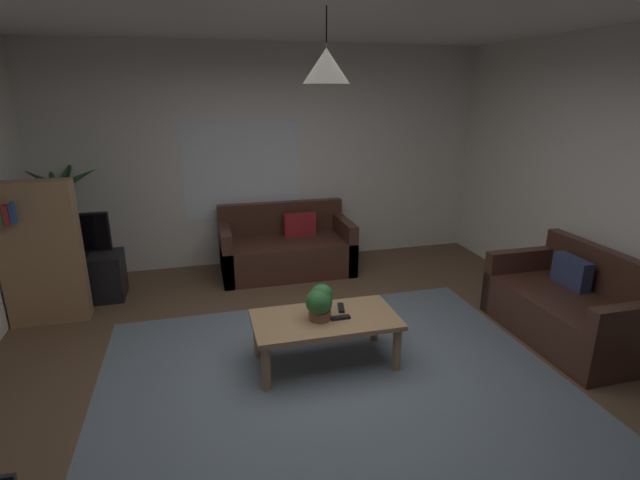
{
  "coord_description": "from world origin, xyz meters",
  "views": [
    {
      "loc": [
        -0.91,
        -3.19,
        2.21
      ],
      "look_at": [
        0.0,
        0.3,
        1.05
      ],
      "focal_mm": 26.73,
      "sensor_mm": 36.0,
      "label": 1
    }
  ],
  "objects_px": {
    "couch_right_side": "(571,310)",
    "potted_palm_corner": "(67,228)",
    "remote_on_table_0": "(340,318)",
    "bookshelf_corner": "(41,253)",
    "coffee_table": "(325,324)",
    "remote_on_table_1": "(341,308)",
    "pendant_lamp": "(326,66)",
    "book_on_table_0": "(318,315)",
    "tv_stand": "(80,278)",
    "potted_plant_on_table": "(320,301)",
    "tv": "(72,235)",
    "couch_under_window": "(286,250)"
  },
  "relations": [
    {
      "from": "book_on_table_0",
      "to": "tv",
      "type": "height_order",
      "value": "tv"
    },
    {
      "from": "tv",
      "to": "pendant_lamp",
      "type": "height_order",
      "value": "pendant_lamp"
    },
    {
      "from": "potted_plant_on_table",
      "to": "tv",
      "type": "bearing_deg",
      "value": 139.53
    },
    {
      "from": "remote_on_table_1",
      "to": "pendant_lamp",
      "type": "bearing_deg",
      "value": -132.32
    },
    {
      "from": "potted_plant_on_table",
      "to": "bookshelf_corner",
      "type": "bearing_deg",
      "value": 148.9
    },
    {
      "from": "remote_on_table_1",
      "to": "bookshelf_corner",
      "type": "height_order",
      "value": "bookshelf_corner"
    },
    {
      "from": "book_on_table_0",
      "to": "tv_stand",
      "type": "height_order",
      "value": "tv_stand"
    },
    {
      "from": "couch_right_side",
      "to": "book_on_table_0",
      "type": "relative_size",
      "value": 10.15
    },
    {
      "from": "coffee_table",
      "to": "bookshelf_corner",
      "type": "bearing_deg",
      "value": 149.57
    },
    {
      "from": "pendant_lamp",
      "to": "couch_right_side",
      "type": "bearing_deg",
      "value": -3.79
    },
    {
      "from": "potted_palm_corner",
      "to": "pendant_lamp",
      "type": "bearing_deg",
      "value": -44.87
    },
    {
      "from": "book_on_table_0",
      "to": "potted_palm_corner",
      "type": "distance_m",
      "value": 3.35
    },
    {
      "from": "pendant_lamp",
      "to": "remote_on_table_1",
      "type": "bearing_deg",
      "value": 34.84
    },
    {
      "from": "couch_right_side",
      "to": "potted_plant_on_table",
      "type": "height_order",
      "value": "couch_right_side"
    },
    {
      "from": "bookshelf_corner",
      "to": "remote_on_table_1",
      "type": "bearing_deg",
      "value": -26.7
    },
    {
      "from": "remote_on_table_0",
      "to": "bookshelf_corner",
      "type": "distance_m",
      "value": 2.94
    },
    {
      "from": "coffee_table",
      "to": "potted_palm_corner",
      "type": "xyz_separation_m",
      "value": [
        -2.41,
        2.4,
        0.33
      ]
    },
    {
      "from": "potted_palm_corner",
      "to": "bookshelf_corner",
      "type": "bearing_deg",
      "value": -90.48
    },
    {
      "from": "remote_on_table_1",
      "to": "book_on_table_0",
      "type": "bearing_deg",
      "value": -146.22
    },
    {
      "from": "couch_right_side",
      "to": "remote_on_table_1",
      "type": "xyz_separation_m",
      "value": [
        -2.11,
        0.27,
        0.15
      ]
    },
    {
      "from": "tv_stand",
      "to": "bookshelf_corner",
      "type": "xyz_separation_m",
      "value": [
        -0.18,
        -0.46,
        0.46
      ]
    },
    {
      "from": "couch_right_side",
      "to": "potted_palm_corner",
      "type": "height_order",
      "value": "potted_palm_corner"
    },
    {
      "from": "book_on_table_0",
      "to": "pendant_lamp",
      "type": "relative_size",
      "value": 0.29
    },
    {
      "from": "coffee_table",
      "to": "tv_stand",
      "type": "xyz_separation_m",
      "value": [
        -2.23,
        1.88,
        -0.11
      ]
    },
    {
      "from": "remote_on_table_0",
      "to": "pendant_lamp",
      "type": "height_order",
      "value": "pendant_lamp"
    },
    {
      "from": "couch_under_window",
      "to": "couch_right_side",
      "type": "xyz_separation_m",
      "value": [
        2.19,
        -2.3,
        0.0
      ]
    },
    {
      "from": "pendant_lamp",
      "to": "couch_under_window",
      "type": "bearing_deg",
      "value": 87.77
    },
    {
      "from": "coffee_table",
      "to": "potted_palm_corner",
      "type": "distance_m",
      "value": 3.41
    },
    {
      "from": "couch_right_side",
      "to": "coffee_table",
      "type": "distance_m",
      "value": 2.28
    },
    {
      "from": "couch_under_window",
      "to": "coffee_table",
      "type": "relative_size",
      "value": 1.35
    },
    {
      "from": "potted_plant_on_table",
      "to": "pendant_lamp",
      "type": "relative_size",
      "value": 0.58
    },
    {
      "from": "potted_plant_on_table",
      "to": "couch_right_side",
      "type": "bearing_deg",
      "value": -3.49
    },
    {
      "from": "remote_on_table_0",
      "to": "bookshelf_corner",
      "type": "height_order",
      "value": "bookshelf_corner"
    },
    {
      "from": "couch_under_window",
      "to": "book_on_table_0",
      "type": "xyz_separation_m",
      "value": [
        -0.14,
        -2.12,
        0.16
      ]
    },
    {
      "from": "tv_stand",
      "to": "pendant_lamp",
      "type": "relative_size",
      "value": 1.8
    },
    {
      "from": "couch_under_window",
      "to": "potted_plant_on_table",
      "type": "bearing_deg",
      "value": -93.49
    },
    {
      "from": "book_on_table_0",
      "to": "potted_plant_on_table",
      "type": "relative_size",
      "value": 0.49
    },
    {
      "from": "book_on_table_0",
      "to": "tv",
      "type": "xyz_separation_m",
      "value": [
        -2.18,
        1.82,
        0.31
      ]
    },
    {
      "from": "potted_plant_on_table",
      "to": "bookshelf_corner",
      "type": "height_order",
      "value": "bookshelf_corner"
    },
    {
      "from": "remote_on_table_0",
      "to": "couch_under_window",
      "type": "bearing_deg",
      "value": 179.77
    },
    {
      "from": "tv",
      "to": "bookshelf_corner",
      "type": "height_order",
      "value": "bookshelf_corner"
    },
    {
      "from": "pendant_lamp",
      "to": "remote_on_table_0",
      "type": "bearing_deg",
      "value": -25.98
    },
    {
      "from": "couch_under_window",
      "to": "remote_on_table_0",
      "type": "distance_m",
      "value": 2.21
    },
    {
      "from": "coffee_table",
      "to": "remote_on_table_1",
      "type": "xyz_separation_m",
      "value": [
        0.17,
        0.12,
        0.07
      ]
    },
    {
      "from": "remote_on_table_1",
      "to": "remote_on_table_0",
      "type": "bearing_deg",
      "value": -95.71
    },
    {
      "from": "remote_on_table_0",
      "to": "coffee_table",
      "type": "bearing_deg",
      "value": -116.94
    },
    {
      "from": "remote_on_table_0",
      "to": "pendant_lamp",
      "type": "xyz_separation_m",
      "value": [
        -0.11,
        0.05,
        1.92
      ]
    },
    {
      "from": "couch_right_side",
      "to": "tv",
      "type": "bearing_deg",
      "value": -113.97
    },
    {
      "from": "tv",
      "to": "remote_on_table_1",
      "type": "bearing_deg",
      "value": -35.85
    },
    {
      "from": "remote_on_table_0",
      "to": "potted_palm_corner",
      "type": "relative_size",
      "value": 0.11
    }
  ]
}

